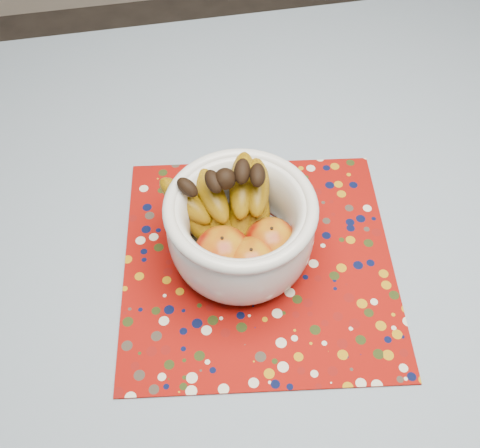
# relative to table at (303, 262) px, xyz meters

# --- Properties ---
(table) EXTENTS (1.20, 1.20, 0.75)m
(table) POSITION_rel_table_xyz_m (0.00, 0.00, 0.00)
(table) COLOR brown
(table) RESTS_ON ground
(tablecloth) EXTENTS (1.32, 1.32, 0.01)m
(tablecloth) POSITION_rel_table_xyz_m (0.00, 0.00, 0.08)
(tablecloth) COLOR slate
(tablecloth) RESTS_ON table
(placemat) EXTENTS (0.50, 0.50, 0.00)m
(placemat) POSITION_rel_table_xyz_m (-0.09, -0.04, 0.09)
(placemat) COLOR maroon
(placemat) RESTS_ON tablecloth
(fruit_bowl) EXTENTS (0.27, 0.24, 0.18)m
(fruit_bowl) POSITION_rel_table_xyz_m (-0.13, -0.01, 0.17)
(fruit_bowl) COLOR silver
(fruit_bowl) RESTS_ON placemat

